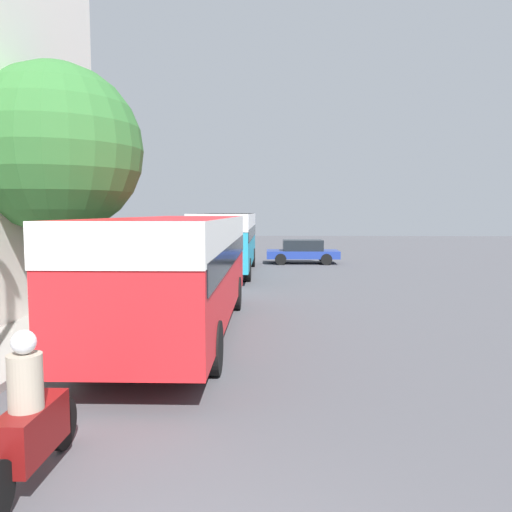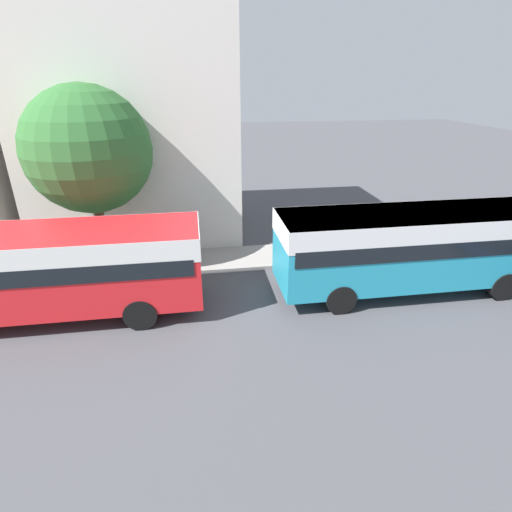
# 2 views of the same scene
# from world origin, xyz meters

# --- Properties ---
(building_midblock) EXTENTS (6.38, 8.81, 10.74)m
(building_midblock) POSITION_xyz_m (-9.39, 12.05, 5.37)
(building_midblock) COLOR silver
(building_midblock) RESTS_ON ground_plane
(bus_lead) EXTENTS (2.62, 9.91, 2.83)m
(bus_lead) POSITION_xyz_m (-1.79, 9.63, 1.85)
(bus_lead) COLOR red
(bus_lead) RESTS_ON ground_plane
(bus_following) EXTENTS (2.55, 9.33, 2.89)m
(bus_following) POSITION_xyz_m (-1.68, 21.79, 1.89)
(bus_following) COLOR teal
(bus_following) RESTS_ON ground_plane
(street_tree) EXTENTS (4.47, 4.47, 6.69)m
(street_tree) POSITION_xyz_m (-5.21, 10.88, 4.60)
(street_tree) COLOR brown
(street_tree) RESTS_ON sidewalk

